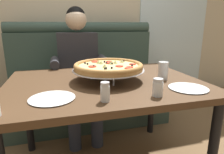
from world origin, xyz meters
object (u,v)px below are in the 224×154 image
object	(u,v)px
diner_main	(79,64)
plate_near_left	(52,97)
patio_chair	(155,54)
plate_near_right	(188,87)
shaker_pepper_flakes	(105,93)
shaker_oregano	(158,89)
pizza	(108,67)
booth_bench	(86,85)
dining_table	(105,92)
drinking_glass	(163,72)

from	to	relation	value
diner_main	plate_near_left	bearing A→B (deg)	-104.26
plate_near_left	patio_chair	xyz separation A→B (m)	(1.91, 2.50, -0.21)
plate_near_right	shaker_pepper_flakes	bearing A→B (deg)	-173.37
patio_chair	diner_main	bearing A→B (deg)	-137.13
shaker_pepper_flakes	plate_near_left	size ratio (longest dim) A/B	0.42
shaker_oregano	plate_near_right	distance (m)	0.25
shaker_oregano	plate_near_right	xyz separation A→B (m)	(0.24, 0.07, -0.03)
shaker_oregano	pizza	bearing A→B (deg)	115.27
booth_bench	dining_table	bearing A→B (deg)	-90.00
diner_main	shaker_oregano	xyz separation A→B (m)	(0.31, -1.06, 0.05)
shaker_pepper_flakes	plate_near_right	distance (m)	0.54
diner_main	shaker_pepper_flakes	size ratio (longest dim) A/B	12.65
plate_near_left	pizza	bearing A→B (deg)	35.77
pizza	shaker_pepper_flakes	xyz separation A→B (m)	(-0.11, -0.37, -0.05)
plate_near_right	shaker_oregano	bearing A→B (deg)	-164.96
dining_table	shaker_pepper_flakes	world-z (taller)	shaker_pepper_flakes
dining_table	plate_near_left	xyz separation A→B (m)	(-0.35, -0.26, 0.09)
shaker_pepper_flakes	shaker_oregano	size ratio (longest dim) A/B	1.02
shaker_pepper_flakes	plate_near_right	size ratio (longest dim) A/B	0.43
pizza	booth_bench	bearing A→B (deg)	91.83
shaker_pepper_flakes	drinking_glass	size ratio (longest dim) A/B	0.80
pizza	plate_near_left	size ratio (longest dim) A/B	2.06
shaker_pepper_flakes	plate_near_left	world-z (taller)	shaker_pepper_flakes
drinking_glass	patio_chair	bearing A→B (deg)	63.33
dining_table	plate_near_right	xyz separation A→B (m)	(0.45, -0.30, 0.09)
plate_near_right	booth_bench	bearing A→B (deg)	109.76
plate_near_left	plate_near_right	world-z (taller)	same
dining_table	drinking_glass	bearing A→B (deg)	-9.60
pizza	shaker_oregano	distance (m)	0.42
booth_bench	patio_chair	size ratio (longest dim) A/B	2.04
dining_table	shaker_oregano	distance (m)	0.44
pizza	shaker_pepper_flakes	size ratio (longest dim) A/B	4.92
pizza	dining_table	bearing A→B (deg)	-156.91
booth_bench	shaker_oregano	xyz separation A→B (m)	(0.21, -1.32, 0.36)
booth_bench	shaker_oregano	size ratio (longest dim) A/B	17.74
dining_table	diner_main	bearing A→B (deg)	98.58
plate_near_right	patio_chair	bearing A→B (deg)	66.28
plate_near_left	plate_near_right	xyz separation A→B (m)	(0.80, -0.04, -0.00)
pizza	patio_chair	distance (m)	2.73
plate_near_left	dining_table	bearing A→B (deg)	36.72
booth_bench	drinking_glass	world-z (taller)	booth_bench
dining_table	shaker_oregano	xyz separation A→B (m)	(0.21, -0.36, 0.12)
pizza	plate_near_right	world-z (taller)	pizza
plate_near_left	patio_chair	distance (m)	3.16
pizza	drinking_glass	xyz separation A→B (m)	(0.38, -0.08, -0.04)
shaker_pepper_flakes	pizza	bearing A→B (deg)	73.03
plate_near_left	drinking_glass	xyz separation A→B (m)	(0.75, 0.19, 0.05)
booth_bench	plate_near_right	xyz separation A→B (m)	(0.45, -1.26, 0.33)
shaker_pepper_flakes	drinking_glass	world-z (taller)	drinking_glass
booth_bench	pizza	xyz separation A→B (m)	(0.03, -0.94, 0.42)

